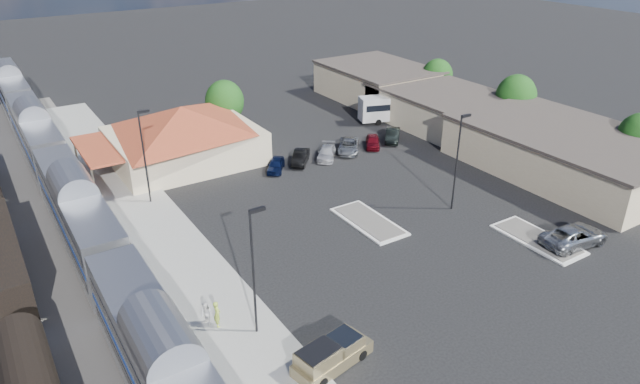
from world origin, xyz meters
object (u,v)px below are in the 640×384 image
station_depot (183,134)px  suv (574,236)px  coach_bus (400,106)px  pickup_truck (333,354)px

station_depot → suv: station_depot is taller
station_depot → coach_bus: (28.56, -1.91, -1.16)m
suv → coach_bus: size_ratio=0.55×
suv → pickup_truck: bearing=97.7°
station_depot → coach_bus: size_ratio=1.69×
coach_bus → pickup_truck: bearing=154.5°
station_depot → suv: size_ratio=3.07×
station_depot → coach_bus: bearing=-3.8°
pickup_truck → station_depot: bearing=-17.4°
station_depot → coach_bus: station_depot is taller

